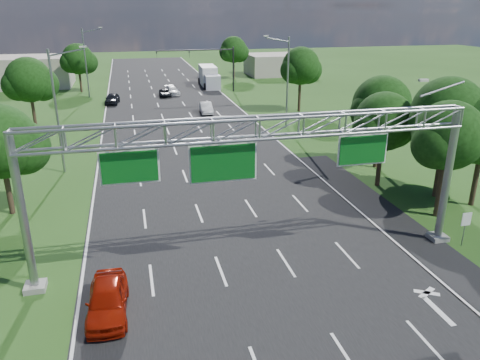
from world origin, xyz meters
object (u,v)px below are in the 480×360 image
object	(u,v)px
sign_gantry	(259,140)
traffic_signal	(211,59)
box_truck	(209,77)
red_coupe	(107,299)
regulatory_sign	(466,222)

from	to	relation	value
sign_gantry	traffic_signal	bearing A→B (deg)	82.32
sign_gantry	traffic_signal	size ratio (longest dim) A/B	1.92
sign_gantry	box_truck	distance (m)	59.59
traffic_signal	box_truck	xyz separation A→B (m)	(0.52, 5.86, -3.55)
sign_gantry	traffic_signal	xyz separation A→B (m)	(7.15, 53.00, -1.72)
red_coupe	sign_gantry	bearing A→B (deg)	21.88
regulatory_sign	red_coupe	distance (m)	19.95
sign_gantry	red_coupe	bearing A→B (deg)	-160.09
box_truck	red_coupe	bearing A→B (deg)	-101.59
traffic_signal	sign_gantry	bearing A→B (deg)	-97.68
regulatory_sign	box_truck	distance (m)	60.04
traffic_signal	regulatory_sign	bearing A→B (deg)	-84.80
traffic_signal	red_coupe	world-z (taller)	traffic_signal
red_coupe	box_truck	world-z (taller)	box_truck
traffic_signal	red_coupe	distance (m)	57.95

